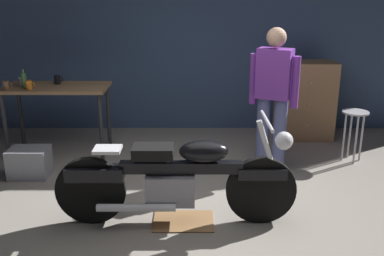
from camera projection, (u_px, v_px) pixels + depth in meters
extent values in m
plane|color=gray|center=(198.00, 214.00, 4.27)|extent=(12.00, 12.00, 0.00)
cube|color=#384C70|center=(196.00, 25.00, 6.47)|extent=(8.00, 0.12, 3.10)
cube|color=#99724C|center=(57.00, 87.00, 5.58)|extent=(1.30, 0.64, 0.04)
cylinder|color=#2D2D33|center=(7.00, 128.00, 5.47)|extent=(0.05, 0.05, 0.86)
cylinder|color=#2D2D33|center=(102.00, 128.00, 5.47)|extent=(0.05, 0.05, 0.86)
cylinder|color=#2D2D33|center=(22.00, 116.00, 5.97)|extent=(0.05, 0.05, 0.86)
cylinder|color=#2D2D33|center=(110.00, 116.00, 5.96)|extent=(0.05, 0.05, 0.86)
cylinder|color=black|center=(262.00, 190.00, 4.04)|extent=(0.64, 0.07, 0.64)
cylinder|color=black|center=(92.00, 191.00, 4.04)|extent=(0.64, 0.07, 0.64)
cube|color=black|center=(263.00, 173.00, 3.99)|extent=(0.44, 0.14, 0.10)
cube|color=black|center=(96.00, 173.00, 3.99)|extent=(0.52, 0.18, 0.12)
cube|color=gray|center=(171.00, 188.00, 4.04)|extent=(0.44, 0.24, 0.28)
cube|color=black|center=(182.00, 167.00, 3.97)|extent=(1.10, 0.10, 0.10)
ellipsoid|color=black|center=(205.00, 151.00, 3.93)|extent=(0.44, 0.22, 0.20)
cube|color=black|center=(154.00, 151.00, 3.93)|extent=(0.36, 0.24, 0.10)
cube|color=silver|center=(109.00, 149.00, 3.92)|extent=(0.24, 0.20, 0.03)
cylinder|color=silver|center=(271.00, 157.00, 3.94)|extent=(0.26, 0.05, 0.68)
cylinder|color=silver|center=(268.00, 121.00, 3.84)|extent=(0.03, 0.60, 0.03)
sphere|color=silver|center=(285.00, 141.00, 3.90)|extent=(0.16, 0.16, 0.16)
cylinder|color=silver|center=(137.00, 208.00, 3.94)|extent=(0.70, 0.07, 0.07)
cylinder|color=slate|center=(280.00, 136.00, 5.15)|extent=(0.15, 0.15, 0.88)
cylinder|color=slate|center=(264.00, 133.00, 5.23)|extent=(0.15, 0.15, 0.88)
cube|color=#72339E|center=(276.00, 74.00, 4.97)|extent=(0.44, 0.36, 0.56)
cylinder|color=#72339E|center=(297.00, 83.00, 4.90)|extent=(0.09, 0.09, 0.58)
cylinder|color=#72339E|center=(255.00, 79.00, 5.09)|extent=(0.09, 0.09, 0.58)
sphere|color=tan|center=(278.00, 37.00, 4.85)|extent=(0.22, 0.22, 0.22)
cylinder|color=#B2B2B7|center=(357.00, 112.00, 5.40)|extent=(0.32, 0.32, 0.02)
cylinder|color=#B2B2B7|center=(363.00, 137.00, 5.50)|extent=(0.02, 0.02, 0.62)
cylinder|color=#B2B2B7|center=(351.00, 134.00, 5.61)|extent=(0.02, 0.02, 0.62)
cylinder|color=#B2B2B7|center=(345.00, 137.00, 5.50)|extent=(0.02, 0.02, 0.62)
cylinder|color=#B2B2B7|center=(357.00, 140.00, 5.40)|extent=(0.02, 0.02, 0.62)
cube|color=#99724C|center=(306.00, 100.00, 6.29)|extent=(0.80, 0.44, 1.10)
sphere|color=tan|center=(312.00, 83.00, 5.98)|extent=(0.04, 0.04, 0.04)
sphere|color=tan|center=(310.00, 105.00, 6.07)|extent=(0.04, 0.04, 0.04)
sphere|color=tan|center=(308.00, 126.00, 6.16)|extent=(0.04, 0.04, 0.04)
cube|color=olive|center=(184.00, 221.00, 4.14)|extent=(0.56, 0.40, 0.01)
cube|color=gray|center=(31.00, 162.00, 5.08)|extent=(0.44, 0.32, 0.34)
cylinder|color=brown|center=(7.00, 85.00, 5.36)|extent=(0.07, 0.07, 0.11)
torus|color=brown|center=(11.00, 85.00, 5.36)|extent=(0.06, 0.01, 0.06)
cylinder|color=black|center=(59.00, 80.00, 5.67)|extent=(0.08, 0.08, 0.11)
torus|color=black|center=(62.00, 79.00, 5.67)|extent=(0.06, 0.01, 0.06)
cylinder|color=white|center=(23.00, 81.00, 5.60)|extent=(0.08, 0.08, 0.10)
torus|color=white|center=(26.00, 81.00, 5.60)|extent=(0.06, 0.01, 0.06)
cylinder|color=orange|center=(30.00, 85.00, 5.37)|extent=(0.08, 0.08, 0.11)
torus|color=orange|center=(34.00, 84.00, 5.37)|extent=(0.06, 0.01, 0.06)
cylinder|color=#4C8C4C|center=(25.00, 80.00, 5.47)|extent=(0.06, 0.06, 0.18)
cylinder|color=#4C8C4C|center=(24.00, 71.00, 5.44)|extent=(0.03, 0.03, 0.05)
cylinder|color=black|center=(24.00, 68.00, 5.43)|extent=(0.03, 0.03, 0.01)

